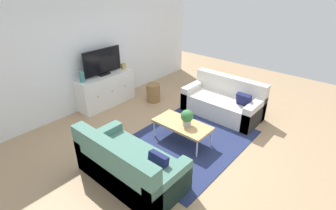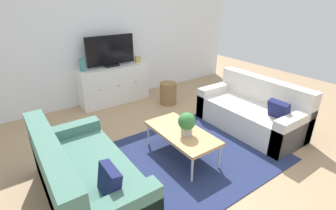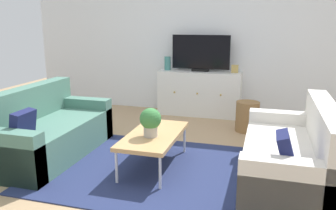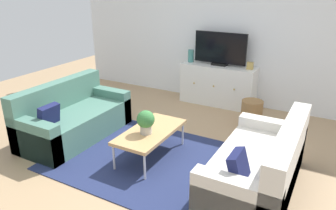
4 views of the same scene
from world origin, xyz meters
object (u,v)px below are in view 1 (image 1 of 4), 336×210
at_px(coffee_table, 182,125).
at_px(glass_vase, 82,77).
at_px(wicker_basket, 153,93).
at_px(couch_right_side, 224,102).
at_px(flat_screen_tv, 102,62).
at_px(potted_plant, 187,117).
at_px(couch_left_side, 127,167).
at_px(mantel_clock, 124,66).
at_px(tv_console, 106,90).

height_order(coffee_table, glass_vase, glass_vase).
height_order(glass_vase, wicker_basket, glass_vase).
relative_size(couch_right_side, flat_screen_tv, 1.72).
distance_m(potted_plant, glass_vase, 2.52).
distance_m(couch_left_side, flat_screen_tv, 2.90).
bearing_deg(couch_right_side, mantel_clock, 109.65).
bearing_deg(flat_screen_tv, couch_left_side, -121.01).
bearing_deg(mantel_clock, coffee_table, -105.18).
bearing_deg(couch_right_side, couch_left_side, 180.00).
bearing_deg(couch_left_side, flat_screen_tv, 58.99).
bearing_deg(wicker_basket, couch_right_side, -70.92).
height_order(couch_right_side, tv_console, couch_right_side).
height_order(couch_left_side, coffee_table, couch_left_side).
bearing_deg(flat_screen_tv, mantel_clock, -1.97).
height_order(couch_left_side, potted_plant, couch_left_side).
bearing_deg(mantel_clock, couch_left_side, -130.38).
relative_size(flat_screen_tv, wicker_basket, 2.20).
distance_m(flat_screen_tv, glass_vase, 0.61).
xyz_separation_m(couch_right_side, tv_console, (-1.43, 2.37, 0.10)).
relative_size(coffee_table, wicker_basket, 2.44).
xyz_separation_m(tv_console, mantel_clock, (0.58, 0.00, 0.44)).
relative_size(potted_plant, wicker_basket, 0.70).
xyz_separation_m(flat_screen_tv, mantel_clock, (0.58, -0.02, -0.24)).
distance_m(tv_console, flat_screen_tv, 0.68).
height_order(flat_screen_tv, wicker_basket, flat_screen_tv).
distance_m(coffee_table, potted_plant, 0.23).
xyz_separation_m(coffee_table, tv_console, (0.05, 2.34, 0.02)).
distance_m(couch_right_side, potted_plant, 1.51).
distance_m(couch_left_side, mantel_clock, 3.16).
bearing_deg(couch_left_side, glass_vase, 70.11).
distance_m(mantel_clock, wicker_basket, 0.98).
relative_size(couch_right_side, tv_console, 1.21).
bearing_deg(glass_vase, couch_left_side, -109.89).
xyz_separation_m(flat_screen_tv, wicker_basket, (0.86, -0.75, -0.84)).
height_order(couch_right_side, potted_plant, couch_right_side).
distance_m(couch_right_side, tv_console, 2.77).
bearing_deg(coffee_table, glass_vase, 102.67).
height_order(couch_left_side, mantel_clock, mantel_clock).
relative_size(couch_right_side, mantel_clock, 12.99).
distance_m(potted_plant, tv_console, 2.45).
bearing_deg(glass_vase, coffee_table, -77.33).
bearing_deg(coffee_table, mantel_clock, 74.82).
xyz_separation_m(potted_plant, wicker_basket, (0.91, 1.71, -0.34)).
bearing_deg(tv_console, couch_right_side, -58.98).
distance_m(coffee_table, wicker_basket, 1.86).
bearing_deg(couch_left_side, wicker_basket, 35.63).
xyz_separation_m(tv_console, wicker_basket, (0.86, -0.73, -0.16)).
bearing_deg(potted_plant, glass_vase, 102.12).
bearing_deg(flat_screen_tv, tv_console, -90.00).
relative_size(couch_left_side, mantel_clock, 12.99).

